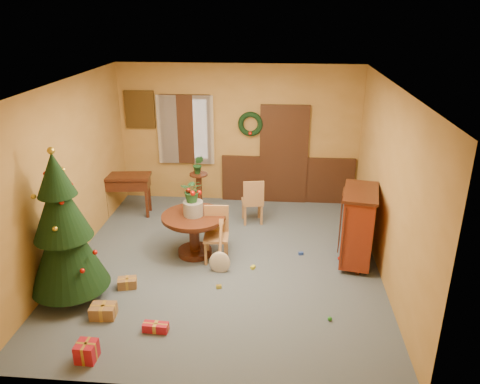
# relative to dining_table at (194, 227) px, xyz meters

# --- Properties ---
(room_envelope) EXTENTS (5.50, 5.50, 5.50)m
(room_envelope) POSITION_rel_dining_table_xyz_m (0.73, 2.46, 0.60)
(room_envelope) COLOR #3B4957
(room_envelope) RESTS_ON ground
(dining_table) EXTENTS (1.07, 1.07, 0.73)m
(dining_table) POSITION_rel_dining_table_xyz_m (0.00, 0.00, 0.00)
(dining_table) COLOR black
(dining_table) RESTS_ON floor
(urn) EXTENTS (0.33, 0.33, 0.24)m
(urn) POSITION_rel_dining_table_xyz_m (0.00, 0.00, 0.34)
(urn) COLOR slate
(urn) RESTS_ON dining_table
(centerpiece_plant) EXTENTS (0.36, 0.31, 0.40)m
(centerpiece_plant) POSITION_rel_dining_table_xyz_m (0.00, 0.00, 0.66)
(centerpiece_plant) COLOR #1E4C23
(centerpiece_plant) RESTS_ON urn
(chair_near) EXTENTS (0.42, 0.42, 0.92)m
(chair_near) POSITION_rel_dining_table_xyz_m (0.39, -0.10, -0.02)
(chair_near) COLOR #A66F42
(chair_near) RESTS_ON floor
(chair_far) EXTENTS (0.46, 0.46, 0.91)m
(chair_far) POSITION_rel_dining_table_xyz_m (0.91, 1.31, -0.03)
(chair_far) COLOR #A66F42
(chair_far) RESTS_ON floor
(guitar) EXTENTS (0.36, 0.53, 0.78)m
(guitar) POSITION_rel_dining_table_xyz_m (0.49, -0.52, -0.12)
(guitar) COLOR beige
(guitar) RESTS_ON floor
(plant_stand) EXTENTS (0.36, 0.36, 0.92)m
(plant_stand) POSITION_rel_dining_table_xyz_m (-0.17, 1.52, 0.06)
(plant_stand) COLOR black
(plant_stand) RESTS_ON floor
(stand_plant) EXTENTS (0.22, 0.18, 0.37)m
(stand_plant) POSITION_rel_dining_table_xyz_m (-0.17, 1.52, 0.59)
(stand_plant) COLOR #19471E
(stand_plant) RESTS_ON plant_stand
(christmas_tree) EXTENTS (1.10, 1.10, 2.27)m
(christmas_tree) POSITION_rel_dining_table_xyz_m (-1.55, -1.39, 0.56)
(christmas_tree) COLOR #382111
(christmas_tree) RESTS_ON floor
(writing_desk) EXTENTS (1.00, 0.58, 0.84)m
(writing_desk) POSITION_rel_dining_table_xyz_m (-1.62, 1.52, 0.12)
(writing_desk) COLOR black
(writing_desk) RESTS_ON floor
(sideboard) EXTENTS (0.69, 1.07, 1.27)m
(sideboard) POSITION_rel_dining_table_xyz_m (2.68, -0.03, 0.16)
(sideboard) COLOR #5C1A0A
(sideboard) RESTS_ON floor
(gift_a) EXTENTS (0.35, 0.27, 0.18)m
(gift_a) POSITION_rel_dining_table_xyz_m (-0.94, -1.82, -0.42)
(gift_a) COLOR brown
(gift_a) RESTS_ON floor
(gift_b) EXTENTS (0.24, 0.24, 0.24)m
(gift_b) POSITION_rel_dining_table_xyz_m (-0.84, -2.64, -0.40)
(gift_b) COLOR #A81625
(gift_b) RESTS_ON floor
(gift_c) EXTENTS (0.31, 0.25, 0.15)m
(gift_c) POSITION_rel_dining_table_xyz_m (-0.84, -1.09, -0.44)
(gift_c) COLOR brown
(gift_c) RESTS_ON floor
(gift_d) EXTENTS (0.34, 0.15, 0.12)m
(gift_d) POSITION_rel_dining_table_xyz_m (-0.16, -2.05, -0.46)
(gift_d) COLOR #A81625
(gift_d) RESTS_ON floor
(toy_a) EXTENTS (0.09, 0.07, 0.05)m
(toy_a) POSITION_rel_dining_table_xyz_m (1.80, 0.13, -0.49)
(toy_a) COLOR #234198
(toy_a) RESTS_ON floor
(toy_b) EXTENTS (0.06, 0.06, 0.06)m
(toy_b) POSITION_rel_dining_table_xyz_m (2.13, -1.64, -0.48)
(toy_b) COLOR #227E23
(toy_b) RESTS_ON floor
(toy_c) EXTENTS (0.08, 0.09, 0.05)m
(toy_c) POSITION_rel_dining_table_xyz_m (1.02, -0.39, -0.49)
(toy_c) COLOR yellow
(toy_c) RESTS_ON floor
(toy_d) EXTENTS (0.06, 0.06, 0.06)m
(toy_d) POSITION_rel_dining_table_xyz_m (2.44, 0.01, -0.48)
(toy_d) COLOR #B1140B
(toy_d) RESTS_ON floor
(toy_e) EXTENTS (0.09, 0.07, 0.05)m
(toy_e) POSITION_rel_dining_table_xyz_m (0.54, -1.00, -0.49)
(toy_e) COLOR gold
(toy_e) RESTS_ON floor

